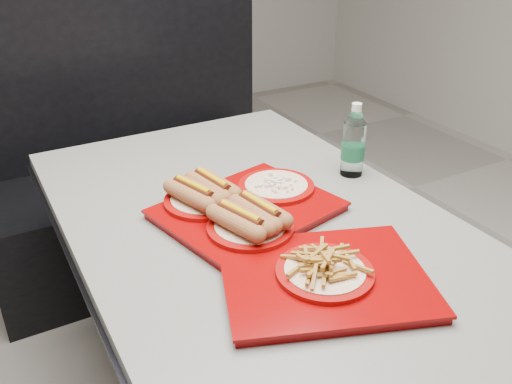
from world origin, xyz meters
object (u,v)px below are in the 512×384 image
booth_bench (137,175)px  water_bottle (353,144)px  diner_table (257,269)px  tray_near (241,205)px  tray_far (325,274)px

booth_bench → water_bottle: (0.37, -1.01, 0.44)m
diner_table → booth_bench: (0.00, 1.09, -0.18)m
diner_table → tray_near: size_ratio=2.88×
booth_bench → tray_near: size_ratio=2.74×
booth_bench → water_bottle: booth_bench is taller
tray_near → tray_far: bearing=-86.2°
diner_table → booth_bench: bearing=90.0°
tray_far → tray_near: bearing=93.8°
tray_near → water_bottle: size_ratio=2.25×
tray_near → water_bottle: water_bottle is taller
booth_bench → tray_far: 1.45m
diner_table → tray_near: tray_near is taller
diner_table → tray_far: bearing=-92.1°
tray_near → water_bottle: 0.41m
diner_table → water_bottle: size_ratio=6.49×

